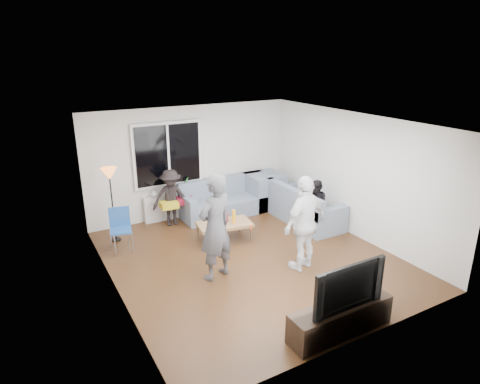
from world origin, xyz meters
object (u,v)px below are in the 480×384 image
sofa_back_section (228,197)px  coffee_table (225,232)px  player_left (215,227)px  spectator_back (171,198)px  sofa_right_section (305,204)px  television (344,284)px  player_right (305,223)px  side_chair (121,231)px  spectator_right (316,204)px  tv_console (340,319)px  floor_lamp (112,205)px

sofa_back_section → coffee_table: 1.55m
player_left → spectator_back: player_left is taller
sofa_back_section → player_left: bearing=-121.8°
sofa_right_section → spectator_back: size_ratio=1.54×
sofa_back_section → television: bearing=-98.8°
television → player_right: bearing=68.4°
side_chair → spectator_right: size_ratio=0.78×
coffee_table → player_right: (0.73, -1.70, 0.67)m
sofa_back_section → spectator_back: spectator_back is taller
sofa_back_section → tv_console: (-0.74, -4.77, -0.20)m
sofa_back_section → sofa_right_section: size_ratio=1.15×
coffee_table → floor_lamp: bearing=150.1°
spectator_back → television: spectator_back is taller
floor_lamp → spectator_back: bearing=9.1°
tv_console → television: bearing=0.0°
player_left → tv_console: player_left is taller
coffee_table → floor_lamp: size_ratio=0.71×
sofa_right_section → player_right: bearing=141.8°
coffee_table → side_chair: size_ratio=1.28×
floor_lamp → player_right: 3.92m
player_left → player_right: (1.53, -0.47, -0.07)m
sofa_right_section → coffee_table: 2.10m
sofa_right_section → player_left: 3.20m
spectator_right → television: size_ratio=0.93×
spectator_right → coffee_table: bearing=-105.5°
side_chair → spectator_right: 4.19m
side_chair → tv_console: side_chair is taller
coffee_table → spectator_back: size_ratio=0.85×
coffee_table → player_left: size_ratio=0.58×
coffee_table → spectator_back: 1.56m
spectator_right → tv_console: spectator_right is taller
coffee_table → spectator_right: 2.16m
sofa_right_section → coffee_table: bearing=90.7°
tv_console → sofa_back_section: bearing=81.2°
player_right → spectator_back: player_right is taller
spectator_back → coffee_table: bearing=-56.9°
sofa_right_section → tv_console: (-2.06, -3.48, -0.20)m
floor_lamp → tv_console: (2.01, -4.59, -0.56)m
coffee_table → floor_lamp: (-1.98, 1.14, 0.58)m
player_right → spectator_back: bearing=-79.2°
coffee_table → floor_lamp: floor_lamp is taller
player_right → television: 1.88m
spectator_right → player_left: bearing=-78.8°
sofa_right_section → floor_lamp: 4.23m
side_chair → tv_console: 4.52m
floor_lamp → spectator_back: 1.36m
player_right → floor_lamp: bearing=-59.8°
player_right → spectator_right: 1.93m
sofa_right_section → spectator_back: 3.05m
spectator_back → floor_lamp: bearing=-163.3°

